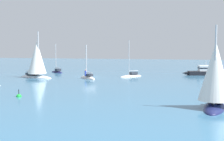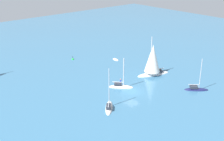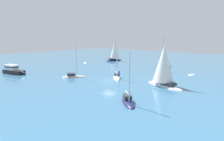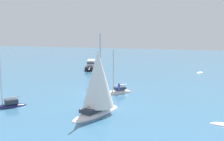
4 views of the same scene
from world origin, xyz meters
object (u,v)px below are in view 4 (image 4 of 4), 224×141
at_px(dinghy, 222,125).
at_px(sloop_2, 7,106).
at_px(yacht, 98,85).
at_px(launch, 91,66).
at_px(ketch, 117,93).
at_px(skiff, 200,73).
at_px(sloop_1, 99,81).

bearing_deg(dinghy, sloop_2, 13.27).
distance_m(sloop_2, yacht, 11.51).
relative_size(launch, ketch, 1.05).
distance_m(skiff, ketch, 25.19).
bearing_deg(ketch, yacht, 47.96).
relative_size(sloop_2, yacht, 0.75).
distance_m(sloop_1, sloop_2, 18.74).
bearing_deg(sloop_1, dinghy, -0.77).
distance_m(dinghy, yacht, 13.30).
bearing_deg(sloop_2, sloop_1, -155.57).
bearing_deg(sloop_1, launch, 157.69).
height_order(launch, sloop_1, sloop_1).
xyz_separation_m(skiff, sloop_2, (-22.08, -32.93, 0.14)).
relative_size(launch, sloop_2, 1.04).
distance_m(yacht, ketch, 10.39).
bearing_deg(sloop_2, ketch, 176.49).
height_order(launch, sloop_2, sloop_2).
xyz_separation_m(skiff, ketch, (-11.47, -22.43, 0.16)).
height_order(skiff, yacht, yacht).
xyz_separation_m(dinghy, ketch, (-13.38, 10.46, 0.16)).
xyz_separation_m(dinghy, launch, (-24.73, 31.83, 0.82)).
relative_size(launch, yacht, 0.78).
xyz_separation_m(launch, sloop_1, (6.32, -13.98, -0.67)).
bearing_deg(sloop_1, sloop_2, -64.01).
bearing_deg(skiff, sloop_2, -3.19).
relative_size(dinghy, sloop_2, 0.36).
bearing_deg(yacht, sloop_1, 36.85).
relative_size(skiff, dinghy, 0.89).
bearing_deg(yacht, ketch, 21.97).
bearing_deg(sloop_2, skiff, -172.05).
height_order(launch, ketch, ketch).
relative_size(skiff, launch, 0.31).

